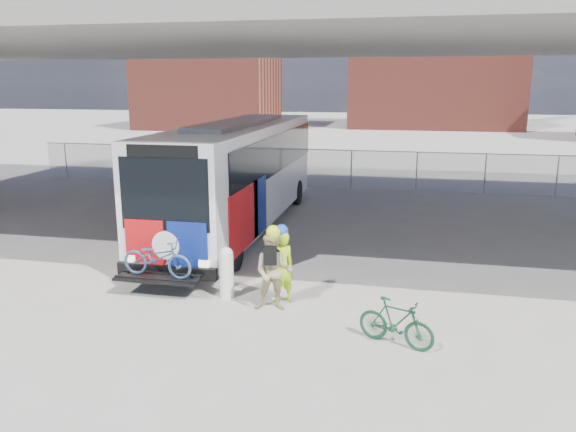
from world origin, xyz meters
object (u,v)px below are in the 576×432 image
(bollard, at_px, (227,271))
(cyclist_hivis, at_px, (282,265))
(bike_parked, at_px, (396,322))
(cyclist_tan, at_px, (273,270))
(bus, at_px, (239,167))

(bollard, relative_size, cyclist_hivis, 0.67)
(cyclist_hivis, relative_size, bike_parked, 1.19)
(bollard, xyz_separation_m, cyclist_tan, (1.23, -0.47, 0.26))
(bus, height_order, bike_parked, bus)
(bike_parked, bearing_deg, cyclist_tan, 88.39)
(bus, bearing_deg, bollard, -75.76)
(bike_parked, bearing_deg, bollard, 89.33)
(cyclist_hivis, height_order, cyclist_tan, cyclist_tan)
(cyclist_tan, xyz_separation_m, bike_parked, (2.69, -1.19, -0.45))
(bollard, height_order, bike_parked, bollard)
(cyclist_hivis, height_order, bike_parked, cyclist_hivis)
(bus, bearing_deg, bike_parked, -55.27)
(cyclist_hivis, bearing_deg, bike_parked, 104.94)
(bollard, height_order, cyclist_hivis, cyclist_hivis)
(bollard, bearing_deg, bus, 104.24)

